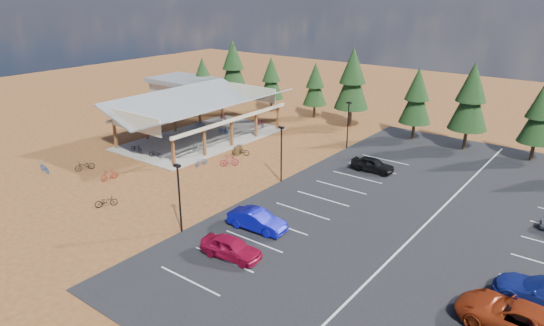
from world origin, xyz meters
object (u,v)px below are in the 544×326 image
object	(u,v)px
lamp_post_1	(281,150)
bike_7	(260,123)
outbuilding	(188,91)
lamp_post_2	(348,122)
car_6	(517,318)
bike_3	(223,117)
bike_11	(109,175)
trash_bin_1	(240,149)
bike_1	(168,136)
bike_8	(85,166)
car_1	(257,220)
bike_12	(106,201)
trash_bin_0	(236,151)
car_0	(231,247)
bike_pavilion	(201,106)
bike_2	(200,124)
bike_4	(155,154)
lamp_post_0	(179,194)
bike_5	(197,148)
bike_6	(223,130)
bike_10	(44,168)
bike_16	(241,151)
bike_0	(136,148)
car_4	(373,164)
bike_14	(201,162)
bike_15	(229,161)

from	to	relation	value
lamp_post_1	bike_7	bearing A→B (deg)	134.93
outbuilding	lamp_post_1	world-z (taller)	lamp_post_1
lamp_post_2	car_6	world-z (taller)	lamp_post_2
lamp_post_1	bike_3	xyz separation A→B (m)	(-18.35, 12.12, -2.38)
lamp_post_1	bike_11	size ratio (longest dim) A/B	2.96
trash_bin_1	car_6	world-z (taller)	car_6
bike_1	bike_8	xyz separation A→B (m)	(0.60, -10.83, -0.18)
car_1	bike_12	bearing A→B (deg)	105.09
trash_bin_0	car_0	bearing A→B (deg)	-49.55
bike_pavilion	car_1	world-z (taller)	bike_pavilion
bike_2	bike_4	world-z (taller)	bike_2
outbuilding	lamp_post_2	bearing A→B (deg)	-7.85
lamp_post_0	bike_1	size ratio (longest dim) A/B	2.79
bike_1	lamp_post_1	bearing A→B (deg)	-94.77
bike_pavilion	bike_8	world-z (taller)	bike_pavilion
bike_5	bike_4	bearing A→B (deg)	160.72
bike_3	bike_6	world-z (taller)	bike_3
bike_8	bike_2	bearing A→B (deg)	117.53
bike_2	bike_10	bearing A→B (deg)	174.95
lamp_post_1	bike_16	size ratio (longest dim) A/B	2.85
bike_16	car_6	xyz separation A→B (m)	(29.05, -12.33, 0.39)
bike_8	bike_5	bearing A→B (deg)	84.84
lamp_post_0	bike_0	distance (m)	19.44
lamp_post_0	car_4	world-z (taller)	lamp_post_0
bike_6	bike_10	bearing A→B (deg)	170.50
bike_7	bike_16	bearing A→B (deg)	-136.29
bike_14	car_1	world-z (taller)	car_1
car_0	car_1	xyz separation A→B (m)	(-1.09, 3.99, 0.02)
bike_5	car_0	xyz separation A→B (m)	(16.85, -13.33, 0.12)
car_1	car_4	distance (m)	15.77
bike_12	bike_16	world-z (taller)	bike_16
bike_3	bike_7	bearing A→B (deg)	-70.65
lamp_post_2	bike_5	xyz separation A→B (m)	(-11.65, -11.14, -2.35)
car_0	bike_16	bearing A→B (deg)	32.57
trash_bin_1	bike_7	distance (m)	10.15
bike_6	car_0	bearing A→B (deg)	-131.63
bike_1	bike_4	bearing A→B (deg)	-143.08
bike_5	bike_15	size ratio (longest dim) A/B	0.95
bike_5	bike_8	bearing A→B (deg)	166.01
car_4	lamp_post_2	bearing A→B (deg)	45.63
bike_5	car_4	xyz separation A→B (m)	(17.06, 6.37, 0.10)
lamp_post_2	bike_0	bearing A→B (deg)	-138.87
bike_11	car_0	world-z (taller)	car_0
lamp_post_2	bike_2	distance (m)	19.07
bike_2	bike_7	xyz separation A→B (m)	(5.84, 4.60, 0.07)
outbuilding	bike_8	world-z (taller)	outbuilding
outbuilding	bike_16	distance (m)	24.98
bike_11	outbuilding	bearing A→B (deg)	127.57
trash_bin_1	lamp_post_2	bearing A→B (deg)	45.82
bike_8	bike_10	bearing A→B (deg)	-112.81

